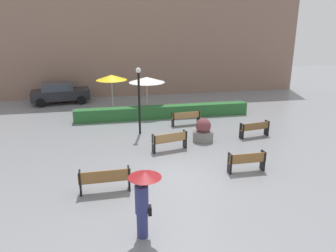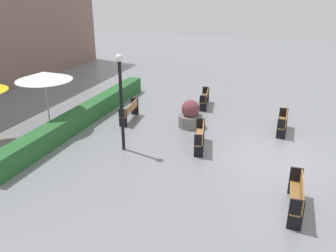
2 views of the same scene
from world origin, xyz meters
name	(u,v)px [view 2 (image 2 of 2)]	position (x,y,z in m)	size (l,w,h in m)	color
ground_plane	(276,160)	(0.00, 0.00, 0.00)	(60.00, 60.00, 0.00)	gray
bench_near_right	(283,121)	(2.75, -0.08, 0.49)	(1.57, 0.36, 0.84)	olive
bench_far_right	(205,97)	(4.98, 3.84, 0.49)	(1.73, 0.61, 0.81)	brown
bench_mid_center	(201,135)	(0.13, 2.84, 0.53)	(1.78, 0.70, 0.88)	#9E7242
bench_near_left	(297,194)	(-2.97, -0.68, 0.53)	(1.85, 0.40, 0.90)	olive
bench_back_row	(130,110)	(1.90, 6.63, 0.49)	(1.77, 0.53, 0.81)	#9E7242
planter_pot	(190,115)	(2.09, 3.81, 0.51)	(1.05, 1.05, 1.21)	slate
lamp_post	(121,93)	(-0.99, 5.56, 2.25)	(0.28, 0.28, 3.64)	black
patio_umbrella_white	(44,76)	(-0.01, 9.61, 2.29)	(2.35, 2.35, 2.47)	silver
hedge_strip	(84,115)	(0.85, 8.40, 0.39)	(11.14, 0.70, 0.79)	#28602D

